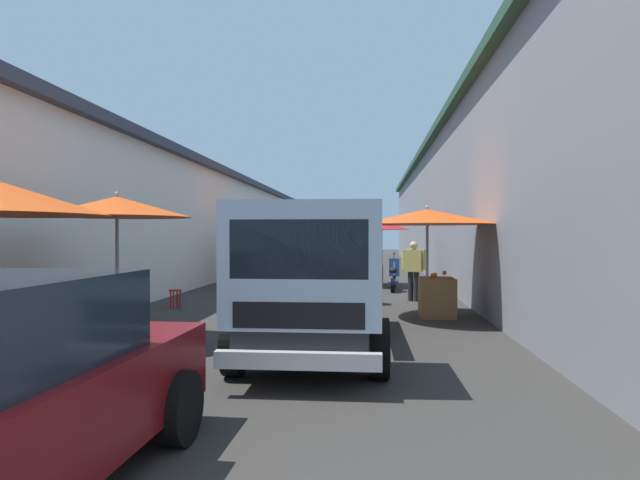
# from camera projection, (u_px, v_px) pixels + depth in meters

# --- Properties ---
(ground) EXTENTS (90.00, 90.00, 0.00)m
(ground) POSITION_uv_depth(u_px,v_px,m) (314.00, 294.00, 14.69)
(ground) COLOR #33302D
(building_left_whitewash) EXTENTS (49.80, 7.50, 4.20)m
(building_left_whitewash) POSITION_uv_depth(u_px,v_px,m) (107.00, 223.00, 17.62)
(building_left_whitewash) COLOR silver
(building_left_whitewash) RESTS_ON ground
(building_right_concrete) EXTENTS (49.80, 7.50, 5.37)m
(building_right_concrete) POSITION_uv_depth(u_px,v_px,m) (556.00, 203.00, 16.18)
(building_right_concrete) COLOR gray
(building_right_concrete) RESTS_ON ground
(fruit_stall_far_left) EXTENTS (2.88, 2.88, 2.42)m
(fruit_stall_far_left) POSITION_uv_depth(u_px,v_px,m) (274.00, 229.00, 17.82)
(fruit_stall_far_left) COLOR #9E9EA3
(fruit_stall_far_left) RESTS_ON ground
(fruit_stall_near_left) EXTENTS (2.31, 2.31, 2.38)m
(fruit_stall_near_left) POSITION_uv_depth(u_px,v_px,m) (114.00, 234.00, 8.05)
(fruit_stall_near_left) COLOR #9E9EA3
(fruit_stall_near_left) RESTS_ON ground
(fruit_stall_near_right) EXTENTS (2.88, 2.88, 2.30)m
(fruit_stall_near_right) POSITION_uv_depth(u_px,v_px,m) (429.00, 230.00, 10.53)
(fruit_stall_near_right) COLOR #9E9EA3
(fruit_stall_near_right) RESTS_ON ground
(fruit_stall_far_right) EXTENTS (2.27, 2.27, 2.32)m
(fruit_stall_far_right) POSITION_uv_depth(u_px,v_px,m) (375.00, 234.00, 17.14)
(fruit_stall_far_right) COLOR #9E9EA3
(fruit_stall_far_right) RESTS_ON ground
(delivery_truck) EXTENTS (4.94, 2.02, 2.08)m
(delivery_truck) POSITION_uv_depth(u_px,v_px,m) (312.00, 285.00, 6.84)
(delivery_truck) COLOR black
(delivery_truck) RESTS_ON ground
(vendor_by_crates) EXTENTS (0.35, 0.58, 1.53)m
(vendor_by_crates) POSITION_uv_depth(u_px,v_px,m) (414.00, 267.00, 13.20)
(vendor_by_crates) COLOR #232328
(vendor_by_crates) RESTS_ON ground
(vendor_in_shade) EXTENTS (0.61, 0.39, 1.69)m
(vendor_in_shade) POSITION_uv_depth(u_px,v_px,m) (358.00, 264.00, 12.68)
(vendor_in_shade) COLOR navy
(vendor_in_shade) RESTS_ON ground
(parked_scooter) EXTENTS (1.69, 0.40, 1.14)m
(parked_scooter) POSITION_uv_depth(u_px,v_px,m) (394.00, 276.00, 15.78)
(parked_scooter) COLOR black
(parked_scooter) RESTS_ON ground
(plastic_stool) EXTENTS (0.30, 0.30, 0.43)m
(plastic_stool) POSITION_uv_depth(u_px,v_px,m) (175.00, 294.00, 11.93)
(plastic_stool) COLOR red
(plastic_stool) RESTS_ON ground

